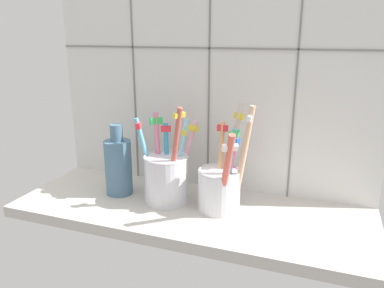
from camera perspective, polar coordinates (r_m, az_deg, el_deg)
name	(u,v)px	position (r cm, az deg, el deg)	size (l,w,h in cm)	color
counter_slab	(189,213)	(68.92, -0.39, -10.41)	(64.00, 22.00, 2.00)	#BCB7AD
tile_wall_back	(211,85)	(73.40, 2.84, 8.93)	(64.00, 2.20, 45.00)	silver
toothbrush_cup_left	(166,175)	(69.43, -3.91, -4.76)	(10.34, 10.48, 18.49)	silver
toothbrush_cup_right	(221,184)	(66.20, 4.45, -6.10)	(9.61, 12.03, 19.12)	white
ceramic_vase	(118,165)	(73.67, -11.12, -3.20)	(5.13, 5.13, 13.81)	slate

